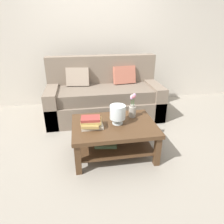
% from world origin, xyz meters
% --- Properties ---
extents(ground_plane, '(10.00, 10.00, 0.00)m').
position_xyz_m(ground_plane, '(0.00, 0.00, 0.00)').
color(ground_plane, gray).
extents(back_wall, '(6.40, 0.12, 2.70)m').
position_xyz_m(back_wall, '(0.00, 1.65, 1.35)').
color(back_wall, beige).
rests_on(back_wall, ground).
extents(couch, '(2.01, 0.90, 1.06)m').
position_xyz_m(couch, '(0.06, 0.81, 0.36)').
color(couch, '#7A6B5B').
rests_on(couch, ground).
extents(coffee_table, '(1.05, 0.77, 0.43)m').
position_xyz_m(coffee_table, '(0.02, -0.41, 0.32)').
color(coffee_table, '#4C331E').
rests_on(coffee_table, ground).
extents(book_stack_main, '(0.27, 0.24, 0.13)m').
position_xyz_m(book_stack_main, '(-0.26, -0.45, 0.50)').
color(book_stack_main, beige).
rests_on(book_stack_main, coffee_table).
extents(glass_hurricane_vase, '(0.20, 0.20, 0.25)m').
position_xyz_m(glass_hurricane_vase, '(0.07, -0.40, 0.59)').
color(glass_hurricane_vase, silver).
rests_on(glass_hurricane_vase, coffee_table).
extents(flower_pitcher, '(0.10, 0.10, 0.33)m').
position_xyz_m(flower_pitcher, '(0.31, -0.23, 0.57)').
color(flower_pitcher, '#9E998E').
rests_on(flower_pitcher, coffee_table).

